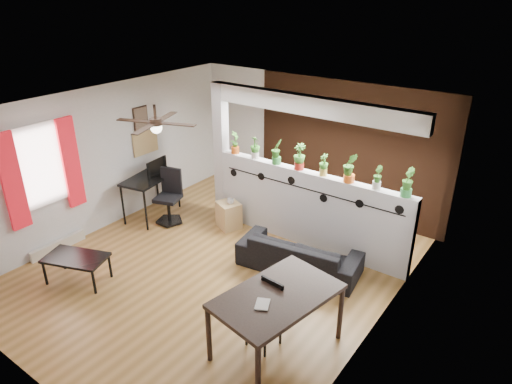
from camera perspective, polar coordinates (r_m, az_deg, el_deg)
name	(u,v)px	position (r m, az deg, el deg)	size (l,w,h in m)	color
room_shell	(214,194)	(6.85, -5.26, -0.26)	(6.30, 7.10, 2.90)	brown
partition_wall	(309,209)	(7.82, 6.61, -2.12)	(3.60, 0.18, 1.35)	#BCBCC1
ceiling_header	(314,106)	(7.20, 7.30, 10.60)	(3.60, 0.18, 0.30)	white
pier_column	(221,152)	(8.58, -4.35, 4.99)	(0.22, 0.20, 2.60)	#BCBCC1
brick_panel	(349,151)	(8.80, 11.60, 5.06)	(3.90, 0.05, 2.60)	brown
vine_decal	(307,189)	(7.57, 6.40, 0.36)	(3.31, 0.01, 0.30)	black
window_assembly	(41,168)	(7.99, -25.25, 2.71)	(0.09, 1.30, 1.55)	white
baseboard_heater	(58,245)	(8.55, -23.49, -6.15)	(0.08, 1.00, 0.18)	beige
corkboard	(145,143)	(9.18, -13.66, 6.02)	(0.03, 0.60, 0.45)	#A2814E
framed_art	(141,118)	(9.01, -14.23, 8.95)	(0.03, 0.34, 0.44)	#8C7259
ceiling_fan	(156,124)	(6.84, -12.40, 8.28)	(1.19, 1.19, 0.43)	black
potted_plant_0	(235,142)	(8.29, -2.65, 6.32)	(0.21, 0.24, 0.42)	#C55317
potted_plant_1	(255,147)	(8.03, -0.11, 5.68)	(0.22, 0.19, 0.40)	silver
potted_plant_2	(277,151)	(7.79, 2.59, 5.16)	(0.24, 0.27, 0.44)	#31883A
potted_plant_3	(299,156)	(7.56, 5.46, 4.50)	(0.24, 0.19, 0.44)	#B4281C
potted_plant_4	(324,164)	(7.37, 8.46, 3.47)	(0.22, 0.21, 0.36)	gold
potted_plant_5	(350,167)	(7.17, 11.66, 3.10)	(0.32, 0.30, 0.48)	orange
potted_plant_6	(377,177)	(7.04, 14.94, 1.86)	(0.21, 0.22, 0.37)	silver
potted_plant_7	(408,181)	(6.90, 18.43, 1.26)	(0.24, 0.27, 0.44)	#31873F
sofa	(299,254)	(7.31, 5.40, -7.76)	(1.83, 0.72, 0.54)	black
cube_shelf	(229,215)	(8.51, -3.43, -2.88)	(0.41, 0.36, 0.50)	tan
cup	(230,201)	(8.35, -3.21, -1.14)	(0.13, 0.13, 0.11)	gray
computer_desk	(150,180)	(8.94, -13.12, 1.47)	(0.81, 1.24, 0.83)	black
monitor	(155,170)	(8.97, -12.51, 2.74)	(0.05, 0.30, 0.17)	black
office_chair	(170,200)	(8.76, -10.75, -0.96)	(0.55, 0.55, 1.03)	black
dining_table	(277,300)	(5.58, 2.67, -13.36)	(1.19, 1.66, 0.83)	black
book	(256,303)	(5.36, -0.05, -13.76)	(0.16, 0.21, 0.02)	gray
folding_chair	(268,308)	(5.81, 1.51, -14.26)	(0.39, 0.39, 0.89)	black
coffee_table	(76,259)	(7.46, -21.60, -7.83)	(1.04, 0.80, 0.43)	black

